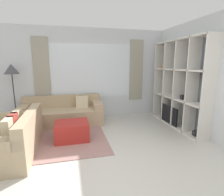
{
  "coord_description": "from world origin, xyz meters",
  "views": [
    {
      "loc": [
        -0.68,
        -2.4,
        1.67
      ],
      "look_at": [
        0.31,
        1.62,
        0.85
      ],
      "focal_mm": 28.0,
      "sensor_mm": 36.0,
      "label": 1
    }
  ],
  "objects_px": {
    "shelving_unit": "(180,86)",
    "floor_lamp": "(12,72)",
    "ottoman": "(72,131)",
    "couch_main": "(63,114)",
    "couch_side": "(14,138)"
  },
  "relations": [
    {
      "from": "couch_main",
      "to": "ottoman",
      "type": "xyz_separation_m",
      "value": [
        0.23,
        -1.15,
        -0.08
      ]
    },
    {
      "from": "shelving_unit",
      "to": "ottoman",
      "type": "height_order",
      "value": "shelving_unit"
    },
    {
      "from": "ottoman",
      "to": "floor_lamp",
      "type": "xyz_separation_m",
      "value": [
        -1.45,
        1.32,
        1.24
      ]
    },
    {
      "from": "couch_main",
      "to": "shelving_unit",
      "type": "bearing_deg",
      "value": -16.36
    },
    {
      "from": "shelving_unit",
      "to": "floor_lamp",
      "type": "bearing_deg",
      "value": 166.0
    },
    {
      "from": "ottoman",
      "to": "couch_main",
      "type": "bearing_deg",
      "value": 101.2
    },
    {
      "from": "shelving_unit",
      "to": "couch_main",
      "type": "relative_size",
      "value": 1.04
    },
    {
      "from": "ottoman",
      "to": "shelving_unit",
      "type": "bearing_deg",
      "value": 5.12
    },
    {
      "from": "shelving_unit",
      "to": "floor_lamp",
      "type": "height_order",
      "value": "shelving_unit"
    },
    {
      "from": "couch_side",
      "to": "ottoman",
      "type": "bearing_deg",
      "value": 106.74
    },
    {
      "from": "shelving_unit",
      "to": "couch_side",
      "type": "height_order",
      "value": "shelving_unit"
    },
    {
      "from": "shelving_unit",
      "to": "couch_side",
      "type": "distance_m",
      "value": 4.01
    },
    {
      "from": "shelving_unit",
      "to": "ottoman",
      "type": "bearing_deg",
      "value": -174.88
    },
    {
      "from": "couch_side",
      "to": "couch_main",
      "type": "bearing_deg",
      "value": 150.1
    },
    {
      "from": "couch_main",
      "to": "couch_side",
      "type": "xyz_separation_m",
      "value": [
        -0.84,
        -1.47,
        0.01
      ]
    }
  ]
}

